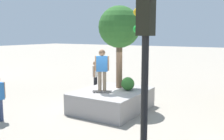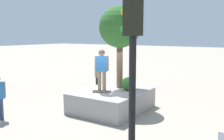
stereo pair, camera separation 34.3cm
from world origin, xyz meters
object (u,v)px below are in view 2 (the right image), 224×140
skateboard (102,91)px  traffic_light_corner (132,62)px  planter_ledge (112,100)px  skateboarder (102,67)px  bystander_watching (98,74)px  plaza_tree (120,28)px

skateboard → traffic_light_corner: bearing=40.0°
planter_ledge → skateboarder: 1.61m
planter_ledge → bystander_watching: size_ratio=1.84×
skateboarder → skateboard: bearing=26.6°
planter_ledge → skateboard: size_ratio=4.04×
skateboarder → bystander_watching: 4.36m
bystander_watching → traffic_light_corner: bearing=39.5°
traffic_light_corner → planter_ledge: bearing=-144.0°
skateboard → traffic_light_corner: size_ratio=0.20×
skateboarder → traffic_light_corner: bearing=40.0°
skateboard → traffic_light_corner: traffic_light_corner is taller
traffic_light_corner → bystander_watching: 10.71m
traffic_light_corner → plaza_tree: bearing=-147.0°
skateboard → skateboarder: (-0.00, -0.00, 1.02)m
skateboarder → bystander_watching: (-3.32, -2.67, -0.93)m
skateboard → traffic_light_corner: 6.58m
traffic_light_corner → bystander_watching: bearing=-140.5°
planter_ledge → skateboard: bearing=-15.4°
skateboard → bystander_watching: 4.27m
planter_ledge → traffic_light_corner: traffic_light_corner is taller
plaza_tree → skateboarder: (1.25, -0.10, -1.63)m
skateboarder → bystander_watching: size_ratio=0.99×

